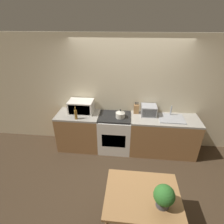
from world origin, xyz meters
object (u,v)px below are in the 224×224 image
at_px(bottle, 76,114).
at_px(toaster_oven, 149,110).
at_px(microwave, 81,107).
at_px(dining_table, 142,198).
at_px(stove_range, 115,133).
at_px(kettle, 120,114).

distance_m(bottle, toaster_oven, 1.61).
height_order(microwave, dining_table, microwave).
relative_size(microwave, toaster_oven, 1.65).
relative_size(microwave, bottle, 1.92).
height_order(stove_range, bottle, bottle).
distance_m(microwave, bottle, 0.32).
bearing_deg(bottle, stove_range, 14.65).
distance_m(stove_range, toaster_oven, 0.95).
distance_m(microwave, toaster_oven, 1.54).
height_order(stove_range, toaster_oven, toaster_oven).
bearing_deg(toaster_oven, stove_range, -169.73).
bearing_deg(microwave, dining_table, -55.44).
bearing_deg(kettle, stove_range, 159.04).
xyz_separation_m(kettle, bottle, (-0.95, -0.17, 0.03)).
bearing_deg(toaster_oven, microwave, -178.74).
bearing_deg(dining_table, microwave, 124.56).
distance_m(kettle, dining_table, 1.85).
relative_size(stove_range, toaster_oven, 2.70).
height_order(toaster_oven, dining_table, toaster_oven).
bearing_deg(bottle, dining_table, -49.72).
distance_m(stove_range, microwave, 1.00).
relative_size(kettle, bottle, 0.71).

